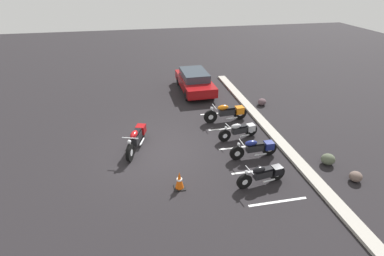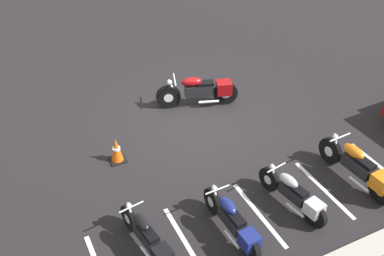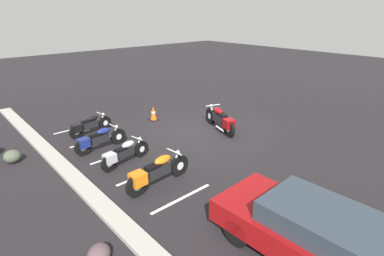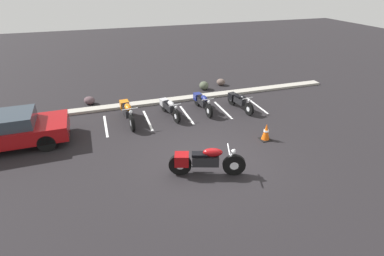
# 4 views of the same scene
# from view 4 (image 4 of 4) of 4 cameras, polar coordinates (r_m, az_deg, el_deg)

# --- Properties ---
(ground) EXTENTS (60.00, 60.00, 0.00)m
(ground) POSITION_cam_4_polar(r_m,az_deg,el_deg) (10.40, 3.10, -6.25)
(ground) COLOR black
(motorcycle_maroon_featured) EXTENTS (2.35, 1.05, 0.96)m
(motorcycle_maroon_featured) POSITION_cam_4_polar(r_m,az_deg,el_deg) (9.47, 2.15, -6.27)
(motorcycle_maroon_featured) COLOR black
(motorcycle_maroon_featured) RESTS_ON ground
(parked_bike_0) EXTENTS (0.65, 2.31, 0.91)m
(parked_bike_0) POSITION_cam_4_polar(r_m,az_deg,el_deg) (13.20, -12.22, 3.16)
(parked_bike_0) COLOR black
(parked_bike_0) RESTS_ON ground
(parked_bike_1) EXTENTS (0.66, 1.97, 0.78)m
(parked_bike_1) POSITION_cam_4_polar(r_m,az_deg,el_deg) (13.51, -4.41, 3.98)
(parked_bike_1) COLOR black
(parked_bike_1) RESTS_ON ground
(parked_bike_2) EXTENTS (0.58, 2.07, 0.81)m
(parked_bike_2) POSITION_cam_4_polar(r_m,az_deg,el_deg) (14.04, 1.94, 5.05)
(parked_bike_2) COLOR black
(parked_bike_2) RESTS_ON ground
(parked_bike_3) EXTENTS (0.65, 1.96, 0.78)m
(parked_bike_3) POSITION_cam_4_polar(r_m,az_deg,el_deg) (14.36, 8.95, 5.16)
(parked_bike_3) COLOR black
(parked_bike_3) RESTS_ON ground
(car_red) EXTENTS (4.34, 1.89, 1.29)m
(car_red) POSITION_cam_4_polar(r_m,az_deg,el_deg) (12.85, -32.22, -0.39)
(car_red) COLOR black
(car_red) RESTS_ON ground
(concrete_curb) EXTENTS (18.00, 0.50, 0.12)m
(concrete_curb) POSITION_cam_4_polar(r_m,az_deg,el_deg) (15.21, -4.60, 5.26)
(concrete_curb) COLOR #A8A399
(concrete_curb) RESTS_ON ground
(landscape_rock_0) EXTENTS (0.66, 0.67, 0.37)m
(landscape_rock_0) POSITION_cam_4_polar(r_m,az_deg,el_deg) (17.55, 5.51, 8.71)
(landscape_rock_0) COLOR brown
(landscape_rock_0) RESTS_ON ground
(landscape_rock_1) EXTENTS (0.63, 0.66, 0.45)m
(landscape_rock_1) POSITION_cam_4_polar(r_m,az_deg,el_deg) (16.79, 2.29, 8.09)
(landscape_rock_1) COLOR #4C5441
(landscape_rock_1) RESTS_ON ground
(landscape_rock_2) EXTENTS (0.72, 0.71, 0.38)m
(landscape_rock_2) POSITION_cam_4_polar(r_m,az_deg,el_deg) (15.65, -18.96, 4.99)
(landscape_rock_2) COLOR #534045
(landscape_rock_2) RESTS_ON ground
(traffic_cone) EXTENTS (0.40, 0.40, 0.69)m
(traffic_cone) POSITION_cam_4_polar(r_m,az_deg,el_deg) (11.85, 13.92, -0.77)
(traffic_cone) COLOR black
(traffic_cone) RESTS_ON ground
(stall_line_0) EXTENTS (0.10, 2.10, 0.00)m
(stall_line_0) POSITION_cam_4_polar(r_m,az_deg,el_deg) (13.21, -16.11, 0.39)
(stall_line_0) COLOR white
(stall_line_0) RESTS_ON ground
(stall_line_1) EXTENTS (0.10, 2.10, 0.00)m
(stall_line_1) POSITION_cam_4_polar(r_m,az_deg,el_deg) (13.34, -8.42, 1.49)
(stall_line_1) COLOR white
(stall_line_1) RESTS_ON ground
(stall_line_2) EXTENTS (0.10, 2.10, 0.00)m
(stall_line_2) POSITION_cam_4_polar(r_m,az_deg,el_deg) (13.71, -1.01, 2.53)
(stall_line_2) COLOR white
(stall_line_2) RESTS_ON ground
(stall_line_3) EXTENTS (0.10, 2.10, 0.00)m
(stall_line_3) POSITION_cam_4_polar(r_m,az_deg,el_deg) (14.29, 5.91, 3.46)
(stall_line_3) COLOR white
(stall_line_3) RESTS_ON ground
(stall_line_4) EXTENTS (0.10, 2.10, 0.00)m
(stall_line_4) POSITION_cam_4_polar(r_m,az_deg,el_deg) (15.07, 12.22, 4.27)
(stall_line_4) COLOR white
(stall_line_4) RESTS_ON ground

